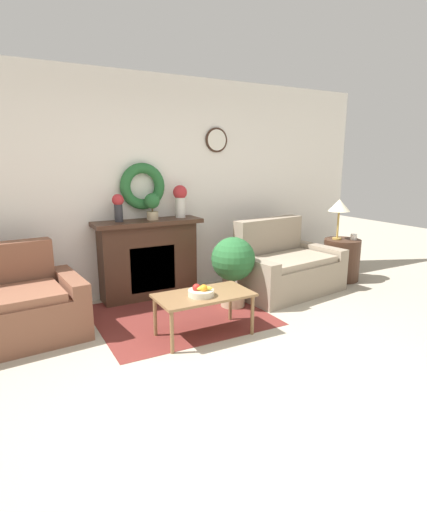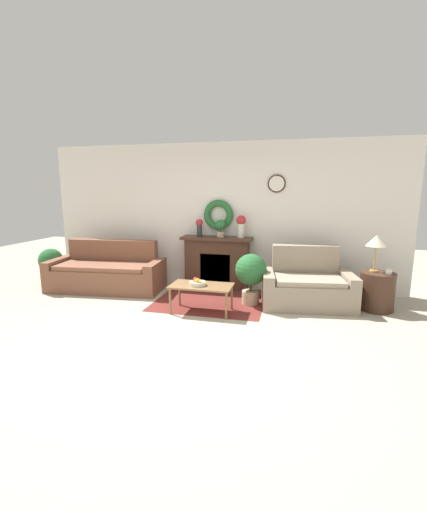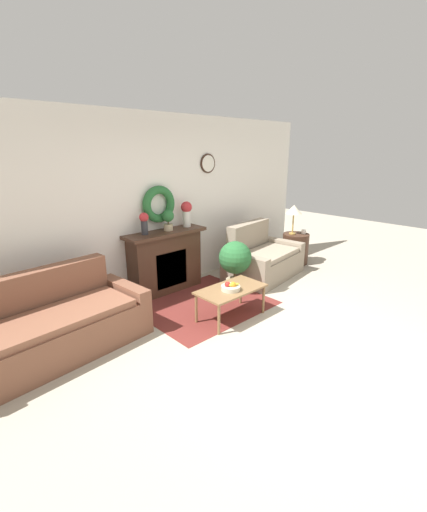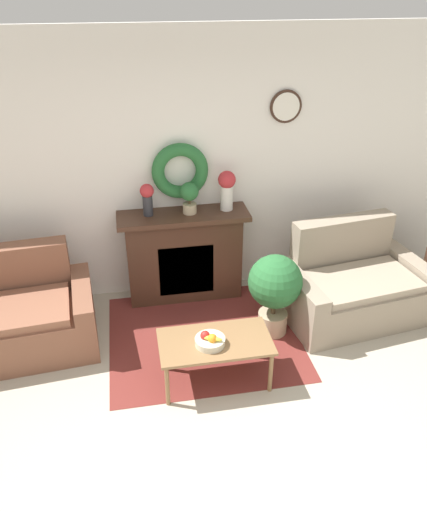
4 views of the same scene
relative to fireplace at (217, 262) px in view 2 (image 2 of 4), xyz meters
The scene contains 16 objects.
ground_plane 2.49m from the fireplace, 90.21° to the right, with size 16.00×16.00×0.00m, color #ADA38E.
floor_rug 0.91m from the fireplace, 84.14° to the right, with size 1.80×1.60×0.01m.
wall_back 0.88m from the fireplace, 91.79° to the left, with size 6.80×0.19×2.70m.
fireplace is the anchor object (origin of this frame).
couch_left 2.06m from the fireplace, 163.59° to the right, with size 2.14×1.06×0.89m.
loveseat_right 1.76m from the fireplace, 20.65° to the right, with size 1.53×1.07×0.93m.
coffee_table 1.36m from the fireplace, 86.71° to the right, with size 0.93×0.50×0.43m.
fruit_bowl 1.40m from the fireplace, 88.89° to the right, with size 0.25×0.25×0.12m.
side_table_by_loveseat 2.76m from the fireplace, 12.68° to the right, with size 0.51×0.51×0.59m.
table_lamp 2.74m from the fireplace, 11.92° to the right, with size 0.31×0.31×0.57m.
mug 2.89m from the fireplace, 13.91° to the right, with size 0.09×0.09×0.08m.
vase_on_mantel_left 0.76m from the fireplace, behind, with size 0.14×0.14×0.32m.
vase_on_mantel_right 0.85m from the fireplace, ahead, with size 0.18×0.18×0.41m.
potted_plant_on_mantel 0.67m from the fireplace, 11.75° to the right, with size 0.19×0.19×0.32m.
potted_plant_floor_by_couch 3.27m from the fireplace, behind, with size 0.46×0.46×0.71m.
potted_plant_floor_by_loveseat 1.09m from the fireplace, 46.58° to the right, with size 0.51×0.51×0.83m.
Camera 2 is at (1.45, -3.71, 1.83)m, focal length 24.00 mm.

